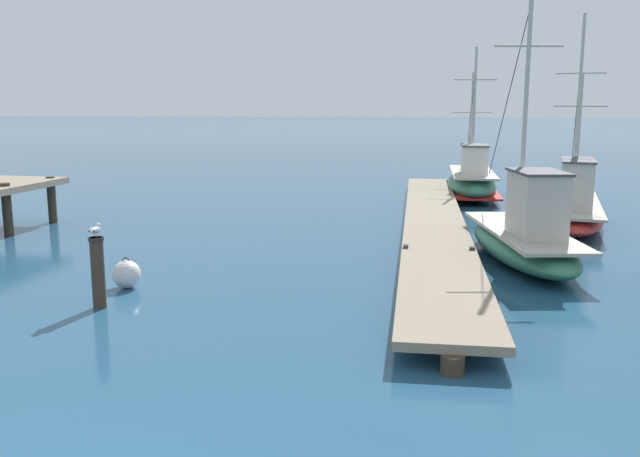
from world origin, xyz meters
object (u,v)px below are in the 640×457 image
object	(u,v)px
fishing_boat_0	(472,180)
mooring_buoy	(126,274)
fishing_boat_1	(525,236)
fishing_boat_3	(574,206)
mooring_piling	(98,271)
perched_seagull	(95,230)

from	to	relation	value
fishing_boat_0	mooring_buoy	xyz separation A→B (m)	(-9.34, -15.46, -0.40)
fishing_boat_1	fishing_boat_3	xyz separation A→B (m)	(2.68, 5.50, -0.03)
mooring_piling	fishing_boat_3	bearing A→B (deg)	40.75
fishing_boat_3	perched_seagull	world-z (taller)	fishing_boat_3
mooring_piling	mooring_buoy	xyz separation A→B (m)	(-0.01, 1.46, -0.44)
fishing_boat_1	fishing_boat_0	bearing A→B (deg)	88.71
fishing_boat_0	perched_seagull	distance (m)	19.35
mooring_piling	mooring_buoy	size ratio (longest dim) A/B	2.06
fishing_boat_3	mooring_piling	size ratio (longest dim) A/B	6.36
fishing_boat_0	fishing_boat_3	xyz separation A→B (m)	(2.41, -6.81, -0.05)
fishing_boat_0	mooring_buoy	size ratio (longest dim) A/B	10.72
perched_seagull	mooring_buoy	world-z (taller)	perched_seagull
fishing_boat_1	mooring_buoy	size ratio (longest dim) A/B	9.82
fishing_boat_1	fishing_boat_3	bearing A→B (deg)	63.98
mooring_buoy	fishing_boat_0	bearing A→B (deg)	58.87
fishing_boat_1	mooring_piling	xyz separation A→B (m)	(-9.05, -4.61, 0.05)
fishing_boat_3	perched_seagull	xyz separation A→B (m)	(-11.74, -10.12, 0.90)
fishing_boat_0	mooring_buoy	world-z (taller)	fishing_boat_0
mooring_piling	mooring_buoy	world-z (taller)	mooring_piling
fishing_boat_3	mooring_buoy	size ratio (longest dim) A/B	13.13
mooring_buoy	mooring_piling	bearing A→B (deg)	-89.57
mooring_piling	perched_seagull	world-z (taller)	perched_seagull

